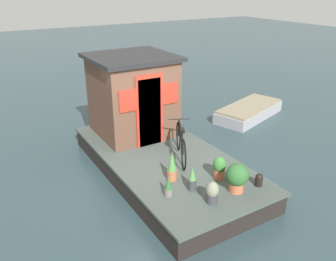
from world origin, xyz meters
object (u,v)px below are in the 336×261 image
object	(u,v)px
bicycle	(181,143)
potted_plant_basil	(219,167)
mooring_bollard	(259,179)
dinghy_boat	(249,111)
potted_plant_lavender	(168,187)
potted_plant_mint	(212,192)
potted_plant_ivy	(172,166)
houseboat_cabin	(133,95)
potted_plant_thyme	(192,179)
potted_plant_fern	(237,177)

from	to	relation	value
bicycle	potted_plant_basil	bearing A→B (deg)	-170.49
mooring_bollard	dinghy_boat	bearing A→B (deg)	-41.48
bicycle	mooring_bollard	distance (m)	1.94
bicycle	potted_plant_lavender	xyz separation A→B (m)	(-1.17, 1.04, -0.18)
potted_plant_mint	potted_plant_ivy	bearing A→B (deg)	11.55
bicycle	potted_plant_ivy	size ratio (longest dim) A/B	2.30
houseboat_cabin	dinghy_boat	distance (m)	4.62
potted_plant_basil	potted_plant_thyme	bearing A→B (deg)	94.85
potted_plant_lavender	potted_plant_fern	size ratio (longest dim) A/B	0.71
potted_plant_fern	dinghy_boat	distance (m)	5.56
potted_plant_lavender	potted_plant_fern	world-z (taller)	potted_plant_fern
potted_plant_ivy	dinghy_boat	distance (m)	5.64
potted_plant_lavender	potted_plant_thyme	xyz separation A→B (m)	(-0.05, -0.51, 0.03)
potted_plant_lavender	dinghy_boat	world-z (taller)	potted_plant_lavender
houseboat_cabin	mooring_bollard	size ratio (longest dim) A/B	7.79
potted_plant_thyme	potted_plant_lavender	bearing A→B (deg)	84.21
potted_plant_ivy	potted_plant_thyme	distance (m)	0.54
bicycle	potted_plant_thyme	world-z (taller)	bicycle
potted_plant_ivy	potted_plant_thyme	xyz separation A→B (m)	(-0.51, -0.15, -0.08)
bicycle	potted_plant_mint	distance (m)	1.84
potted_plant_basil	dinghy_boat	world-z (taller)	potted_plant_basil
potted_plant_basil	potted_plant_mint	bearing A→B (deg)	132.79
bicycle	potted_plant_mint	size ratio (longest dim) A/B	3.51
potted_plant_thyme	mooring_bollard	size ratio (longest dim) A/B	1.83
potted_plant_ivy	potted_plant_mint	size ratio (longest dim) A/B	1.53
potted_plant_lavender	dinghy_boat	size ratio (longest dim) A/B	0.14
bicycle	dinghy_boat	world-z (taller)	bicycle
potted_plant_thyme	potted_plant_ivy	bearing A→B (deg)	16.56
potted_plant_ivy	potted_plant_mint	xyz separation A→B (m)	(-1.06, -0.22, -0.10)
potted_plant_fern	mooring_bollard	distance (m)	0.56
houseboat_cabin	bicycle	xyz separation A→B (m)	(-1.92, -0.26, -0.67)
bicycle	potted_plant_fern	size ratio (longest dim) A/B	2.56
houseboat_cabin	bicycle	bearing A→B (deg)	-172.37
bicycle	potted_plant_ivy	distance (m)	0.99
potted_plant_mint	potted_plant_thyme	world-z (taller)	potted_plant_thyme
bicycle	potted_plant_basil	distance (m)	1.18
bicycle	potted_plant_fern	distance (m)	1.73
potted_plant_mint	potted_plant_fern	bearing A→B (deg)	-85.31
houseboat_cabin	potted_plant_ivy	world-z (taller)	houseboat_cabin
potted_plant_mint	potted_plant_basil	world-z (taller)	potted_plant_basil
houseboat_cabin	potted_plant_thyme	distance (m)	3.26
potted_plant_fern	potted_plant_thyme	distance (m)	0.86
potted_plant_basil	houseboat_cabin	bearing A→B (deg)	8.34
potted_plant_mint	potted_plant_thyme	size ratio (longest dim) A/B	0.87
houseboat_cabin	potted_plant_fern	size ratio (longest dim) A/B	3.54
potted_plant_mint	potted_plant_basil	bearing A→B (deg)	-47.21
potted_plant_thyme	potted_plant_basil	world-z (taller)	potted_plant_thyme
potted_plant_ivy	dinghy_boat	world-z (taller)	potted_plant_ivy
potted_plant_mint	potted_plant_basil	xyz separation A→B (m)	(0.61, -0.66, 0.04)
potted_plant_lavender	potted_plant_ivy	xyz separation A→B (m)	(0.46, -0.36, 0.11)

